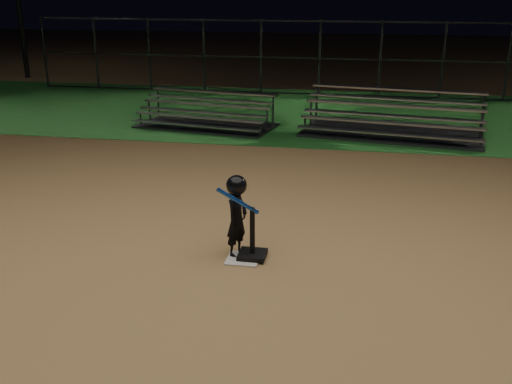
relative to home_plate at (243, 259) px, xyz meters
name	(u,v)px	position (x,y,z in m)	size (l,w,h in m)	color
ground	(243,260)	(0.00, 0.00, -0.01)	(80.00, 80.00, 0.00)	#A07A48
grass_strip	(310,113)	(0.00, 10.00, -0.01)	(60.00, 8.00, 0.01)	#1A531D
home_plate	(243,259)	(0.00, 0.00, 0.00)	(0.45, 0.45, 0.02)	beige
batting_tee	(252,248)	(0.12, 0.07, 0.14)	(0.38, 0.38, 0.73)	black
child_batter	(237,214)	(-0.11, 0.13, 0.62)	(0.55, 0.52, 1.18)	black
bleacher_left	(206,120)	(-2.58, 7.75, 0.17)	(3.82, 2.33, 0.87)	#B5B5BA
bleacher_right	(392,126)	(2.27, 7.71, 0.21)	(4.68, 2.79, 1.08)	#AEAEB3
backstop_fence	(320,58)	(0.00, 13.00, 1.24)	(20.08, 0.08, 2.50)	#38383D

